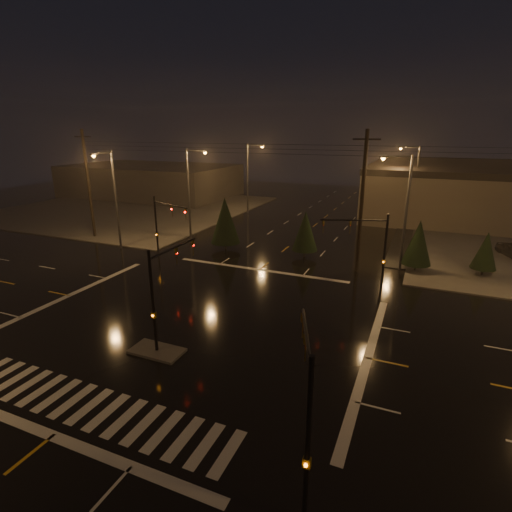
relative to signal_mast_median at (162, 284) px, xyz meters
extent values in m
plane|color=black|center=(0.00, 3.07, -3.75)|extent=(140.00, 140.00, 0.00)
cube|color=#47443F|center=(-30.00, 33.07, -3.69)|extent=(36.00, 36.00, 0.12)
cube|color=#47443F|center=(0.00, -0.93, -3.68)|extent=(3.00, 1.60, 0.15)
cube|color=beige|center=(0.00, -5.93, -3.75)|extent=(15.00, 2.60, 0.01)
cube|color=beige|center=(0.00, -7.93, -3.75)|extent=(16.00, 0.50, 0.01)
cube|color=beige|center=(0.00, 14.07, -3.75)|extent=(16.00, 0.50, 0.01)
cube|color=#3D3836|center=(-35.00, 45.07, -0.95)|extent=(30.00, 18.00, 5.60)
cylinder|color=black|center=(0.00, -0.93, -0.75)|extent=(0.18, 0.18, 6.00)
cylinder|color=black|center=(0.00, 1.32, 1.75)|extent=(0.12, 4.50, 0.12)
imported|color=#594707|center=(0.00, 3.35, 1.70)|extent=(0.16, 0.20, 1.00)
cube|color=#594707|center=(0.00, -0.93, -1.45)|extent=(0.25, 0.18, 0.35)
cylinder|color=black|center=(10.50, 13.57, -0.75)|extent=(0.18, 0.18, 6.00)
cylinder|color=black|center=(8.15, 12.72, 1.75)|extent=(4.74, 1.82, 0.12)
imported|color=#594707|center=(6.04, 11.95, 1.70)|extent=(0.24, 0.22, 1.00)
cube|color=#594707|center=(10.50, 13.57, -1.45)|extent=(0.25, 0.18, 0.35)
cylinder|color=black|center=(-10.50, 13.57, -0.75)|extent=(0.18, 0.18, 6.00)
cylinder|color=black|center=(-8.15, 12.72, 1.75)|extent=(4.74, 1.82, 0.12)
imported|color=#594707|center=(-6.04, 11.95, 1.70)|extent=(0.24, 0.22, 1.00)
cube|color=#594707|center=(-10.50, 13.57, -1.45)|extent=(0.25, 0.18, 0.35)
cylinder|color=black|center=(10.50, -7.43, -0.75)|extent=(0.18, 0.18, 6.00)
cylinder|color=black|center=(9.82, -5.55, 1.75)|extent=(1.48, 3.80, 0.12)
imported|color=#594707|center=(9.20, -3.86, 1.70)|extent=(0.22, 0.24, 1.00)
cube|color=#594707|center=(10.50, -7.43, -1.45)|extent=(0.25, 0.18, 0.35)
cylinder|color=#38383A|center=(-11.50, 21.07, 1.25)|extent=(0.24, 0.24, 10.00)
cylinder|color=#38383A|center=(-10.30, 21.07, 6.05)|extent=(2.40, 0.14, 0.14)
cube|color=#38383A|center=(-9.20, 21.07, 6.00)|extent=(0.70, 0.30, 0.18)
sphere|color=orange|center=(-9.20, 21.07, 5.87)|extent=(0.32, 0.32, 0.32)
cylinder|color=#38383A|center=(-11.50, 37.07, 1.25)|extent=(0.24, 0.24, 10.00)
cylinder|color=#38383A|center=(-10.30, 37.07, 6.05)|extent=(2.40, 0.14, 0.14)
cube|color=#38383A|center=(-9.20, 37.07, 6.00)|extent=(0.70, 0.30, 0.18)
sphere|color=orange|center=(-9.20, 37.07, 5.87)|extent=(0.32, 0.32, 0.32)
cylinder|color=#38383A|center=(11.50, 19.07, 1.25)|extent=(0.24, 0.24, 10.00)
cylinder|color=#38383A|center=(10.30, 19.07, 6.05)|extent=(2.40, 0.14, 0.14)
cube|color=#38383A|center=(9.20, 19.07, 6.00)|extent=(0.70, 0.30, 0.18)
sphere|color=orange|center=(9.20, 19.07, 5.87)|extent=(0.32, 0.32, 0.32)
cylinder|color=#38383A|center=(11.50, 39.07, 1.25)|extent=(0.24, 0.24, 10.00)
cylinder|color=#38383A|center=(10.30, 39.07, 6.05)|extent=(2.40, 0.14, 0.14)
cube|color=#38383A|center=(9.20, 39.07, 6.00)|extent=(0.70, 0.30, 0.18)
sphere|color=orange|center=(9.20, 39.07, 5.87)|extent=(0.32, 0.32, 0.32)
cylinder|color=#38383A|center=(-16.00, 14.57, 1.25)|extent=(0.24, 0.24, 10.00)
cylinder|color=#38383A|center=(-16.00, 13.37, 6.05)|extent=(0.14, 2.40, 0.14)
cube|color=#38383A|center=(-16.00, 12.27, 6.00)|extent=(0.30, 0.70, 0.18)
sphere|color=orange|center=(-16.00, 12.27, 5.87)|extent=(0.32, 0.32, 0.32)
cylinder|color=black|center=(-22.00, 17.07, 2.25)|extent=(0.32, 0.32, 12.00)
cube|color=black|center=(-22.00, 17.07, 7.45)|extent=(2.20, 0.12, 0.12)
cylinder|color=black|center=(8.00, 17.07, 2.25)|extent=(0.32, 0.32, 12.00)
cube|color=black|center=(8.00, 17.07, 7.45)|extent=(2.20, 0.12, 0.12)
cylinder|color=black|center=(12.75, 19.09, -3.40)|extent=(0.18, 0.18, 0.70)
cone|color=black|center=(12.75, 19.09, -1.10)|extent=(2.49, 2.49, 3.90)
cylinder|color=black|center=(18.04, 20.03, -3.40)|extent=(0.18, 0.18, 0.70)
cone|color=black|center=(18.04, 20.03, -1.46)|extent=(2.03, 2.03, 3.17)
cylinder|color=black|center=(-5.77, 18.71, -3.40)|extent=(0.18, 0.18, 0.70)
cone|color=black|center=(-5.77, 18.71, -0.69)|extent=(3.02, 3.02, 4.72)
cylinder|color=black|center=(2.58, 19.32, -3.40)|extent=(0.18, 0.18, 0.70)
cone|color=black|center=(2.58, 19.32, -1.12)|extent=(2.48, 2.48, 3.87)
camera|label=1|loc=(12.86, -16.89, 8.19)|focal=28.00mm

